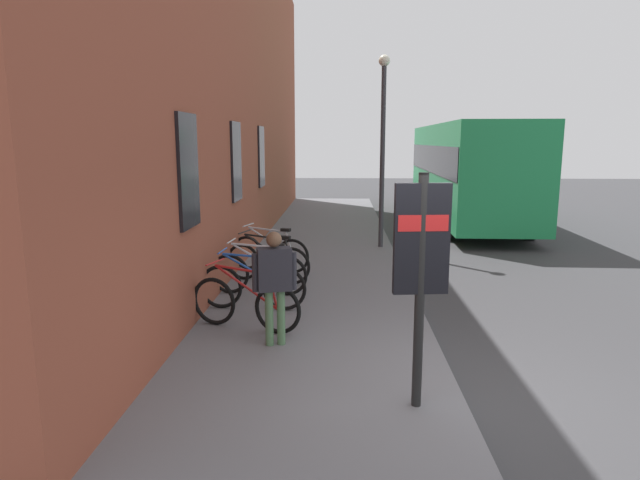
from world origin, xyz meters
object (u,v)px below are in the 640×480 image
at_px(bicycle_nearest_sign, 245,303).
at_px(bicycle_beside_lamp, 259,273).
at_px(bicycle_under_window, 253,286).
at_px(bicycle_mid_rack, 268,262).
at_px(city_bus, 467,167).
at_px(street_lamp, 383,135).
at_px(transit_info_sign, 421,254).
at_px(bicycle_by_door, 270,253).
at_px(pedestrian_by_facade, 275,277).

bearing_deg(bicycle_nearest_sign, bicycle_beside_lamp, 2.55).
distance_m(bicycle_under_window, bicycle_mid_rack, 1.73).
height_order(bicycle_beside_lamp, bicycle_mid_rack, same).
xyz_separation_m(bicycle_mid_rack, city_bus, (8.86, -5.74, 1.41)).
bearing_deg(street_lamp, bicycle_mid_rack, 146.30).
distance_m(bicycle_beside_lamp, transit_info_sign, 4.76).
bearing_deg(bicycle_by_door, pedestrian_by_facade, -171.56).
distance_m(bicycle_nearest_sign, city_bus, 12.93).
relative_size(bicycle_mid_rack, pedestrian_by_facade, 1.11).
height_order(bicycle_nearest_sign, bicycle_by_door, same).
xyz_separation_m(transit_info_sign, city_bus, (13.74, -3.54, 0.20)).
height_order(bicycle_under_window, transit_info_sign, transit_info_sign).
distance_m(bicycle_by_door, city_bus, 9.97).
bearing_deg(bicycle_mid_rack, transit_info_sign, -155.74).
bearing_deg(street_lamp, city_bus, -32.38).
bearing_deg(bicycle_by_door, bicycle_nearest_sign, -178.22).
bearing_deg(transit_info_sign, pedestrian_by_facade, 45.62).
height_order(bicycle_by_door, pedestrian_by_facade, pedestrian_by_facade).
relative_size(bicycle_under_window, bicycle_by_door, 1.04).
relative_size(bicycle_beside_lamp, pedestrian_by_facade, 1.15).
height_order(bicycle_beside_lamp, transit_info_sign, transit_info_sign).
xyz_separation_m(bicycle_under_window, bicycle_by_door, (2.60, 0.06, 0.00)).
bearing_deg(bicycle_mid_rack, bicycle_under_window, 179.66).
xyz_separation_m(bicycle_nearest_sign, bicycle_under_window, (0.94, 0.05, 0.00)).
bearing_deg(pedestrian_by_facade, bicycle_mid_rack, 9.40).
relative_size(bicycle_nearest_sign, pedestrian_by_facade, 1.10).
xyz_separation_m(bicycle_nearest_sign, bicycle_beside_lamp, (1.80, 0.08, 0.00)).
height_order(bicycle_nearest_sign, bicycle_mid_rack, same).
distance_m(bicycle_under_window, pedestrian_by_facade, 1.71).
bearing_deg(pedestrian_by_facade, bicycle_under_window, 19.78).
relative_size(bicycle_under_window, bicycle_beside_lamp, 1.00).
bearing_deg(bicycle_under_window, bicycle_by_door, 1.41).
height_order(bicycle_under_window, pedestrian_by_facade, pedestrian_by_facade).
bearing_deg(bicycle_by_door, transit_info_sign, -158.44).
relative_size(bicycle_beside_lamp, transit_info_sign, 0.74).
height_order(bicycle_nearest_sign, street_lamp, street_lamp).
bearing_deg(bicycle_nearest_sign, street_lamp, -20.80).
relative_size(bicycle_nearest_sign, bicycle_under_window, 0.95).
distance_m(bicycle_mid_rack, city_bus, 10.65).
distance_m(bicycle_nearest_sign, bicycle_by_door, 3.55).
bearing_deg(bicycle_under_window, bicycle_mid_rack, -0.34).
relative_size(bicycle_nearest_sign, transit_info_sign, 0.70).
relative_size(bicycle_beside_lamp, street_lamp, 0.37).
bearing_deg(bicycle_mid_rack, street_lamp, -33.70).
distance_m(bicycle_under_window, bicycle_by_door, 2.60).
bearing_deg(street_lamp, bicycle_by_door, 137.88).
bearing_deg(transit_info_sign, bicycle_mid_rack, 24.26).
bearing_deg(bicycle_nearest_sign, city_bus, -26.32).
xyz_separation_m(bicycle_nearest_sign, street_lamp, (6.32, -2.40, 2.46)).
bearing_deg(pedestrian_by_facade, bicycle_by_door, 8.44).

